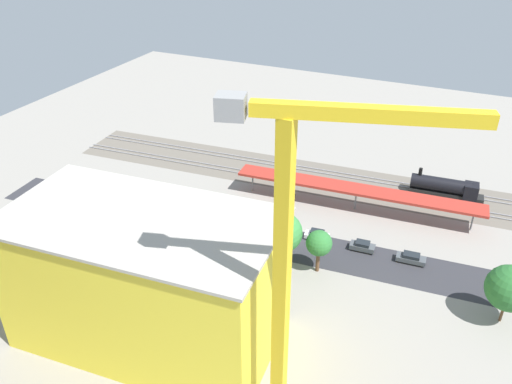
{
  "coord_description": "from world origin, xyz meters",
  "views": [
    {
      "loc": [
        -23.64,
        70.58,
        51.43
      ],
      "look_at": [
        7.12,
        2.27,
        8.39
      ],
      "focal_mm": 36.73,
      "sensor_mm": 36.0,
      "label": 1
    }
  ],
  "objects_px": {
    "street_tree_1": "(510,288)",
    "box_truck_2": "(233,275)",
    "box_truck_0": "(165,247)",
    "street_tree_4": "(119,200)",
    "parked_car_1": "(362,247)",
    "platform_canopy_near": "(357,189)",
    "locomotive": "(447,188)",
    "box_truck_1": "(201,257)",
    "parked_car_2": "(317,235)",
    "street_tree_2": "(282,233)",
    "street_tree_0": "(210,214)",
    "street_tree_5": "(171,213)",
    "construction_building": "(146,281)",
    "street_tree_3": "(319,244)",
    "parked_car_3": "(276,224)",
    "tower_crane": "(293,265)",
    "traffic_light": "(294,206)",
    "parked_car_0": "(411,259)"
  },
  "relations": [
    {
      "from": "parked_car_2",
      "to": "street_tree_5",
      "type": "distance_m",
      "value": 24.98
    },
    {
      "from": "construction_building",
      "to": "box_truck_0",
      "type": "bearing_deg",
      "value": -66.89
    },
    {
      "from": "platform_canopy_near",
      "to": "construction_building",
      "type": "xyz_separation_m",
      "value": [
        16.44,
        42.15,
        4.74
      ]
    },
    {
      "from": "platform_canopy_near",
      "to": "construction_building",
      "type": "height_order",
      "value": "construction_building"
    },
    {
      "from": "platform_canopy_near",
      "to": "street_tree_1",
      "type": "xyz_separation_m",
      "value": [
        -25.95,
        20.52,
        1.56
      ]
    },
    {
      "from": "parked_car_3",
      "to": "street_tree_1",
      "type": "height_order",
      "value": "street_tree_1"
    },
    {
      "from": "construction_building",
      "to": "street_tree_5",
      "type": "bearing_deg",
      "value": -68.62
    },
    {
      "from": "tower_crane",
      "to": "street_tree_2",
      "type": "relative_size",
      "value": 4.15
    },
    {
      "from": "box_truck_0",
      "to": "traffic_light",
      "type": "height_order",
      "value": "traffic_light"
    },
    {
      "from": "construction_building",
      "to": "parked_car_2",
      "type": "bearing_deg",
      "value": -117.65
    },
    {
      "from": "street_tree_1",
      "to": "street_tree_2",
      "type": "relative_size",
      "value": 0.99
    },
    {
      "from": "box_truck_1",
      "to": "box_truck_2",
      "type": "distance_m",
      "value": 6.79
    },
    {
      "from": "parked_car_3",
      "to": "street_tree_0",
      "type": "height_order",
      "value": "street_tree_0"
    },
    {
      "from": "tower_crane",
      "to": "box_truck_0",
      "type": "bearing_deg",
      "value": -34.39
    },
    {
      "from": "street_tree_2",
      "to": "construction_building",
      "type": "bearing_deg",
      "value": 64.76
    },
    {
      "from": "platform_canopy_near",
      "to": "parked_car_2",
      "type": "height_order",
      "value": "platform_canopy_near"
    },
    {
      "from": "construction_building",
      "to": "street_tree_5",
      "type": "distance_m",
      "value": 23.67
    },
    {
      "from": "street_tree_2",
      "to": "traffic_light",
      "type": "bearing_deg",
      "value": -79.69
    },
    {
      "from": "street_tree_2",
      "to": "street_tree_0",
      "type": "bearing_deg",
      "value": -4.56
    },
    {
      "from": "parked_car_2",
      "to": "tower_crane",
      "type": "xyz_separation_m",
      "value": [
        -7.96,
        34.44,
        20.58
      ]
    },
    {
      "from": "parked_car_0",
      "to": "street_tree_1",
      "type": "distance_m",
      "value": 16.7
    },
    {
      "from": "platform_canopy_near",
      "to": "box_truck_1",
      "type": "xyz_separation_m",
      "value": [
        17.59,
        26.73,
        -2.51
      ]
    },
    {
      "from": "box_truck_0",
      "to": "street_tree_1",
      "type": "height_order",
      "value": "street_tree_1"
    },
    {
      "from": "platform_canopy_near",
      "to": "street_tree_5",
      "type": "distance_m",
      "value": 33.83
    },
    {
      "from": "parked_car_3",
      "to": "street_tree_1",
      "type": "relative_size",
      "value": 0.48
    },
    {
      "from": "street_tree_1",
      "to": "box_truck_2",
      "type": "bearing_deg",
      "value": 12.53
    },
    {
      "from": "box_truck_0",
      "to": "street_tree_4",
      "type": "distance_m",
      "value": 14.27
    },
    {
      "from": "parked_car_0",
      "to": "construction_building",
      "type": "relative_size",
      "value": 0.14
    },
    {
      "from": "box_truck_1",
      "to": "street_tree_3",
      "type": "height_order",
      "value": "street_tree_3"
    },
    {
      "from": "parked_car_3",
      "to": "construction_building",
      "type": "xyz_separation_m",
      "value": [
        5.33,
        30.33,
        8.13
      ]
    },
    {
      "from": "parked_car_0",
      "to": "box_truck_0",
      "type": "height_order",
      "value": "box_truck_0"
    },
    {
      "from": "construction_building",
      "to": "street_tree_0",
      "type": "xyz_separation_m",
      "value": [
        3.17,
        -22.31,
        -3.79
      ]
    },
    {
      "from": "parked_car_2",
      "to": "street_tree_2",
      "type": "xyz_separation_m",
      "value": [
        3.07,
        8.62,
        5.1
      ]
    },
    {
      "from": "parked_car_1",
      "to": "street_tree_1",
      "type": "distance_m",
      "value": 23.55
    },
    {
      "from": "construction_building",
      "to": "street_tree_5",
      "type": "height_order",
      "value": "construction_building"
    },
    {
      "from": "box_truck_1",
      "to": "street_tree_2",
      "type": "xyz_separation_m",
      "value": [
        -11.17,
        -5.84,
        4.18
      ]
    },
    {
      "from": "box_truck_1",
      "to": "street_tree_4",
      "type": "height_order",
      "value": "street_tree_4"
    },
    {
      "from": "tower_crane",
      "to": "street_tree_3",
      "type": "bearing_deg",
      "value": -78.85
    },
    {
      "from": "parked_car_1",
      "to": "box_truck_2",
      "type": "xyz_separation_m",
      "value": [
        15.6,
        16.54,
        0.98
      ]
    },
    {
      "from": "street_tree_3",
      "to": "traffic_light",
      "type": "distance_m",
      "value": 12.39
    },
    {
      "from": "parked_car_2",
      "to": "street_tree_0",
      "type": "xyz_separation_m",
      "value": [
        16.26,
        7.57,
        4.38
      ]
    },
    {
      "from": "box_truck_0",
      "to": "box_truck_1",
      "type": "bearing_deg",
      "value": -177.87
    },
    {
      "from": "box_truck_0",
      "to": "street_tree_4",
      "type": "height_order",
      "value": "street_tree_4"
    },
    {
      "from": "platform_canopy_near",
      "to": "locomotive",
      "type": "height_order",
      "value": "locomotive"
    },
    {
      "from": "parked_car_1",
      "to": "street_tree_3",
      "type": "relative_size",
      "value": 0.57
    },
    {
      "from": "platform_canopy_near",
      "to": "locomotive",
      "type": "xyz_separation_m",
      "value": [
        -14.9,
        -11.93,
        -2.38
      ]
    },
    {
      "from": "parked_car_2",
      "to": "street_tree_4",
      "type": "bearing_deg",
      "value": 15.08
    },
    {
      "from": "box_truck_0",
      "to": "street_tree_4",
      "type": "xyz_separation_m",
      "value": [
        12.84,
        -5.62,
        2.67
      ]
    },
    {
      "from": "box_truck_1",
      "to": "locomotive",
      "type": "bearing_deg",
      "value": -130.04
    },
    {
      "from": "construction_building",
      "to": "traffic_light",
      "type": "height_order",
      "value": "construction_building"
    }
  ]
}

